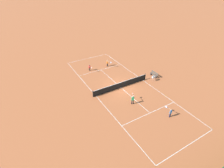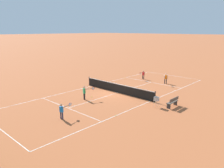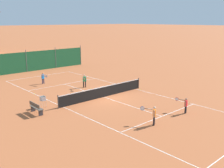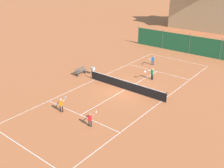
{
  "view_description": "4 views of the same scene",
  "coord_description": "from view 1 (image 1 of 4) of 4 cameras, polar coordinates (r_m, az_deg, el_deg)",
  "views": [
    {
      "loc": [
        12.04,
        17.63,
        14.51
      ],
      "look_at": [
        1.23,
        -0.53,
        0.74
      ],
      "focal_mm": 28.0,
      "sensor_mm": 36.0,
      "label": 1
    },
    {
      "loc": [
        -14.64,
        16.62,
        6.49
      ],
      "look_at": [
        -0.17,
        1.08,
        1.17
      ],
      "focal_mm": 35.0,
      "sensor_mm": 36.0,
      "label": 2
    },
    {
      "loc": [
        -14.29,
        -16.96,
        6.64
      ],
      "look_at": [
        1.52,
        0.58,
        0.83
      ],
      "focal_mm": 42.0,
      "sensor_mm": 36.0,
      "label": 3
    },
    {
      "loc": [
        13.74,
        -19.58,
        11.24
      ],
      "look_at": [
        -0.2,
        -1.92,
        1.22
      ],
      "focal_mm": 42.0,
      "sensor_mm": 36.0,
      "label": 4
    }
  ],
  "objects": [
    {
      "name": "ground_plane",
      "position": [
        25.82,
        2.95,
        -1.17
      ],
      "size": [
        600.0,
        600.0,
        0.0
      ],
      "primitive_type": "plane",
      "color": "#B25B33"
    },
    {
      "name": "tennis_net",
      "position": [
        25.54,
        2.98,
        -0.24
      ],
      "size": [
        9.18,
        0.08,
        1.06
      ],
      "color": "#2D2D2D",
      "rests_on": "ground"
    },
    {
      "name": "ball_hopper",
      "position": [
        27.74,
        13.37,
        2.13
      ],
      "size": [
        0.36,
        0.36,
        0.89
      ],
      "color": "#B7B7BC",
      "rests_on": "ground"
    },
    {
      "name": "courtside_bench",
      "position": [
        29.06,
        13.57,
        3.15
      ],
      "size": [
        0.36,
        1.5,
        0.84
      ],
      "color": "#51473D",
      "rests_on": "ground"
    },
    {
      "name": "tennis_ball_service_box",
      "position": [
        25.16,
        17.1,
        -3.75
      ],
      "size": [
        0.07,
        0.07,
        0.07
      ],
      "primitive_type": "sphere",
      "color": "#CCE033",
      "rests_on": "ground"
    },
    {
      "name": "player_near_service",
      "position": [
        21.65,
        18.51,
        -8.7
      ],
      "size": [
        0.4,
        1.03,
        1.18
      ],
      "color": "#23284C",
      "rests_on": "ground"
    },
    {
      "name": "tennis_ball_by_net_left",
      "position": [
        24.57,
        -5.9,
        -3.23
      ],
      "size": [
        0.07,
        0.07,
        0.07
      ],
      "primitive_type": "sphere",
      "color": "#CCE033",
      "rests_on": "ground"
    },
    {
      "name": "player_far_service",
      "position": [
        31.35,
        -1.47,
        7.0
      ],
      "size": [
        0.55,
        1.05,
        1.26
      ],
      "color": "black",
      "rests_on": "ground"
    },
    {
      "name": "player_far_baseline",
      "position": [
        22.48,
        6.78,
        -4.89
      ],
      "size": [
        0.77,
        0.97,
        1.31
      ],
      "color": "black",
      "rests_on": "ground"
    },
    {
      "name": "tennis_ball_by_net_right",
      "position": [
        28.9,
        -10.48,
        2.41
      ],
      "size": [
        0.07,
        0.07,
        0.07
      ],
      "primitive_type": "sphere",
      "color": "#CCE033",
      "rests_on": "ground"
    },
    {
      "name": "tennis_ball_mid_court",
      "position": [
        23.46,
        5.21,
        -5.19
      ],
      "size": [
        0.07,
        0.07,
        0.07
      ],
      "primitive_type": "sphere",
      "color": "#CCE033",
      "rests_on": "ground"
    },
    {
      "name": "player_near_baseline",
      "position": [
        30.14,
        -7.32,
        5.47
      ],
      "size": [
        0.38,
        1.01,
        1.15
      ],
      "color": "black",
      "rests_on": "ground"
    },
    {
      "name": "court_line_markings",
      "position": [
        25.82,
        2.95,
        -1.16
      ],
      "size": [
        8.25,
        23.85,
        0.01
      ],
      "color": "white",
      "rests_on": "ground"
    }
  ]
}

